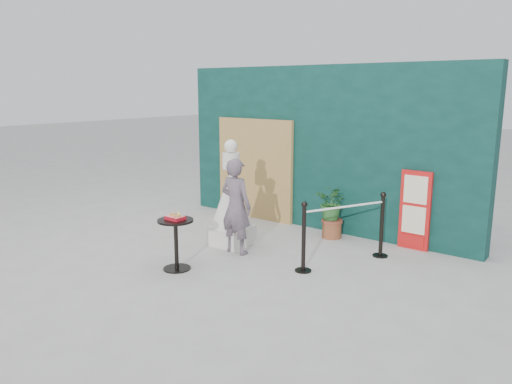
{
  "coord_description": "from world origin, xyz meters",
  "views": [
    {
      "loc": [
        4.71,
        -4.81,
        2.61
      ],
      "look_at": [
        0.0,
        1.2,
        1.0
      ],
      "focal_mm": 35.0,
      "sensor_mm": 36.0,
      "label": 1
    }
  ],
  "objects": [
    {
      "name": "ground",
      "position": [
        0.0,
        0.0,
        0.0
      ],
      "size": [
        60.0,
        60.0,
        0.0
      ],
      "primitive_type": "plane",
      "color": "#ADAAA5",
      "rests_on": "ground"
    },
    {
      "name": "back_wall",
      "position": [
        0.0,
        3.15,
        1.5
      ],
      "size": [
        6.0,
        0.3,
        3.0
      ],
      "primitive_type": "cube",
      "color": "#092C25",
      "rests_on": "ground"
    },
    {
      "name": "bamboo_fence",
      "position": [
        -1.4,
        2.94,
        1.0
      ],
      "size": [
        1.8,
        0.08,
        2.0
      ],
      "primitive_type": "cube",
      "color": "tan",
      "rests_on": "ground"
    },
    {
      "name": "woman",
      "position": [
        -0.26,
        1.02,
        0.77
      ],
      "size": [
        0.57,
        0.38,
        1.53
      ],
      "primitive_type": "imported",
      "rotation": [
        0.0,
        0.0,
        3.17
      ],
      "color": "#665763",
      "rests_on": "ground"
    },
    {
      "name": "menu_board",
      "position": [
        1.9,
        2.95,
        0.65
      ],
      "size": [
        0.5,
        0.07,
        1.3
      ],
      "color": "red",
      "rests_on": "ground"
    },
    {
      "name": "statue",
      "position": [
        -0.59,
        1.29,
        0.73
      ],
      "size": [
        0.69,
        0.69,
        1.78
      ],
      "color": "silver",
      "rests_on": "ground"
    },
    {
      "name": "cafe_table",
      "position": [
        -0.46,
        -0.09,
        0.5
      ],
      "size": [
        0.52,
        0.52,
        0.75
      ],
      "color": "black",
      "rests_on": "ground"
    },
    {
      "name": "food_basket",
      "position": [
        -0.46,
        -0.09,
        0.79
      ],
      "size": [
        0.26,
        0.19,
        0.11
      ],
      "color": "#B41321",
      "rests_on": "cafe_table"
    },
    {
      "name": "planter",
      "position": [
        0.54,
        2.68,
        0.55
      ],
      "size": [
        0.55,
        0.48,
        0.94
      ],
      "color": "brown",
      "rests_on": "ground"
    },
    {
      "name": "stanchion_barrier",
      "position": [
        1.34,
        1.63,
        0.49
      ],
      "size": [
        0.84,
        1.54,
        1.03
      ],
      "color": "black",
      "rests_on": "ground"
    }
  ]
}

